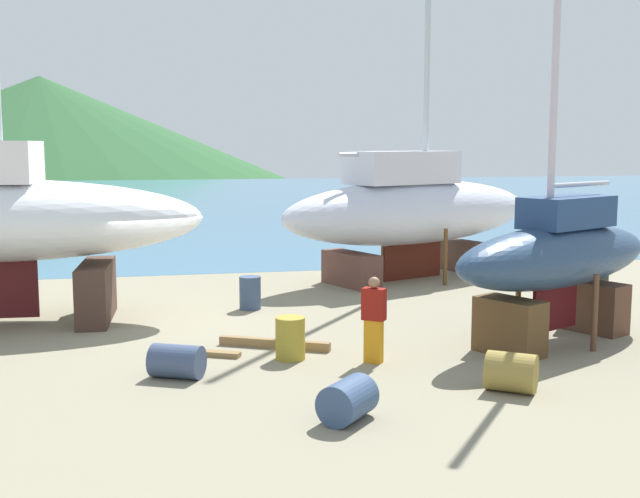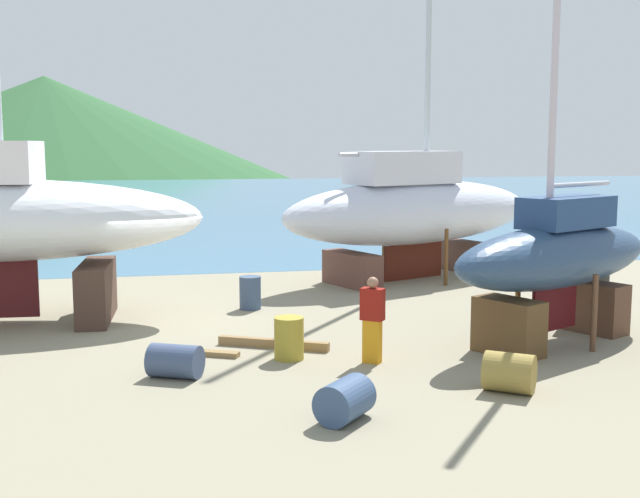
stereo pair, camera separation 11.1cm
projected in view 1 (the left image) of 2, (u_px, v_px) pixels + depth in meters
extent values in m
plane|color=gray|center=(171.00, 352.00, 16.33)|extent=(38.89, 38.89, 0.00)
cube|color=teal|center=(156.00, 200.00, 59.84)|extent=(130.87, 70.25, 0.01)
cone|color=#2B582F|center=(43.00, 168.00, 142.68)|extent=(154.08, 154.08, 32.23)
cube|color=brown|center=(510.00, 327.00, 16.08)|extent=(1.26, 1.55, 1.13)
cube|color=brown|center=(594.00, 307.00, 18.01)|extent=(1.26, 1.55, 1.13)
cylinder|color=brown|center=(595.00, 313.00, 16.29)|extent=(0.12, 0.12, 1.59)
cylinder|color=brown|center=(518.00, 299.00, 17.74)|extent=(0.12, 0.12, 1.59)
ellipsoid|color=navy|center=(557.00, 256.00, 16.87)|extent=(6.25, 4.37, 1.32)
cube|color=#510F13|center=(555.00, 308.00, 17.02)|extent=(1.35, 0.75, 0.92)
cube|color=navy|center=(567.00, 212.00, 16.95)|extent=(2.44, 1.94, 0.66)
cylinder|color=silver|center=(556.00, 56.00, 16.14)|extent=(0.15, 0.15, 7.03)
cylinder|color=#B9BAC4|center=(580.00, 184.00, 17.16)|extent=(1.96, 1.09, 0.10)
cube|color=#453026|center=(96.00, 292.00, 19.20)|extent=(0.83, 2.68, 1.38)
cylinder|color=#42302A|center=(1.00, 269.00, 20.54)|extent=(0.12, 0.12, 2.06)
cube|color=brown|center=(467.00, 257.00, 26.49)|extent=(1.48, 2.25, 1.01)
cube|color=brown|center=(351.00, 269.00, 23.79)|extent=(1.48, 2.25, 1.01)
cylinder|color=brown|center=(383.00, 247.00, 26.30)|extent=(0.12, 0.12, 1.70)
cylinder|color=brown|center=(445.00, 257.00, 23.89)|extent=(0.12, 0.12, 1.70)
ellipsoid|color=silver|center=(413.00, 212.00, 24.93)|extent=(9.88, 6.19, 1.99)
cube|color=#541D11|center=(412.00, 266.00, 25.15)|extent=(2.15, 0.96, 1.39)
cube|color=silver|center=(402.00, 167.00, 24.48)|extent=(3.81, 2.82, 0.99)
cylinder|color=silver|center=(384.00, 154.00, 24.02)|extent=(3.14, 1.41, 0.12)
cube|color=orange|center=(374.00, 341.00, 15.46)|extent=(0.39, 0.37, 0.85)
cube|color=maroon|center=(374.00, 304.00, 15.36)|extent=(0.50, 0.46, 0.62)
sphere|color=#95674D|center=(374.00, 283.00, 15.31)|extent=(0.22, 0.22, 0.22)
cylinder|color=olive|center=(290.00, 338.00, 15.72)|extent=(0.60, 0.60, 0.84)
cylinder|color=#344B6D|center=(348.00, 400.00, 12.22)|extent=(1.07, 1.09, 0.65)
cylinder|color=olive|center=(511.00, 372.00, 13.66)|extent=(1.07, 1.04, 0.68)
cylinder|color=#252823|center=(597.00, 285.00, 21.84)|extent=(0.58, 0.58, 0.76)
cylinder|color=#394867|center=(177.00, 361.00, 14.47)|extent=(1.10, 0.96, 0.61)
cylinder|color=#384A66|center=(250.00, 293.00, 20.47)|extent=(0.77, 0.77, 0.85)
cube|color=olive|center=(205.00, 353.00, 16.03)|extent=(1.42, 0.85, 0.10)
cube|color=olive|center=(274.00, 344.00, 16.60)|extent=(2.21, 1.24, 0.19)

